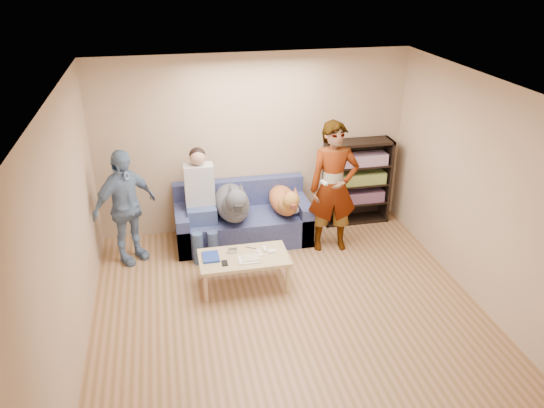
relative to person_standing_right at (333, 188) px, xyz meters
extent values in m
plane|color=brown|center=(-0.93, -1.60, -0.92)|extent=(5.00, 5.00, 0.00)
plane|color=white|center=(-0.93, -1.60, 1.68)|extent=(5.00, 5.00, 0.00)
plane|color=tan|center=(-0.93, 0.90, 0.38)|extent=(4.50, 0.00, 4.50)
plane|color=tan|center=(-3.18, -1.60, 0.38)|extent=(0.00, 5.00, 5.00)
plane|color=tan|center=(1.32, -1.60, 0.38)|extent=(0.00, 5.00, 5.00)
ellipsoid|color=#B1B1B6|center=(-0.52, 0.35, -0.43)|extent=(0.38, 0.32, 0.13)
imported|color=gray|center=(0.00, 0.00, 0.00)|extent=(0.71, 0.51, 1.84)
imported|color=#7896C0|center=(-2.76, 0.23, -0.13)|extent=(0.97, 0.85, 1.58)
cube|color=silver|center=(-0.20, -0.20, 0.17)|extent=(0.07, 0.13, 0.03)
cube|color=#1C379C|center=(-1.75, -0.65, -0.49)|extent=(0.20, 0.26, 0.03)
cube|color=white|center=(-1.30, -0.80, -0.49)|extent=(0.26, 0.20, 0.02)
cube|color=beige|center=(-1.27, -0.78, -0.48)|extent=(0.22, 0.17, 0.01)
cube|color=#B4B4B9|center=(-1.47, -0.58, -0.47)|extent=(0.11, 0.06, 0.05)
cube|color=white|center=(-1.07, -0.60, -0.48)|extent=(0.04, 0.13, 0.03)
cube|color=white|center=(-0.99, -0.68, -0.48)|extent=(0.09, 0.06, 0.03)
cylinder|color=white|center=(-1.15, -0.72, -0.49)|extent=(0.07, 0.07, 0.02)
cylinder|color=white|center=(-1.15, -0.64, -0.49)|extent=(0.07, 0.07, 0.02)
cylinder|color=orange|center=(-1.37, -0.86, -0.50)|extent=(0.13, 0.06, 0.01)
cylinder|color=black|center=(-1.23, -0.52, -0.50)|extent=(0.13, 0.08, 0.01)
cube|color=black|center=(-1.60, -0.82, -0.49)|extent=(0.07, 0.12, 0.02)
cube|color=#515B93|center=(-1.18, 0.45, -0.71)|extent=(1.90, 0.85, 0.42)
cube|color=#515B93|center=(-1.18, 0.79, -0.30)|extent=(1.90, 0.18, 0.40)
cube|color=#515B93|center=(-2.04, 0.45, -0.63)|extent=(0.18, 0.85, 0.58)
cube|color=#515B93|center=(-0.32, 0.45, -0.63)|extent=(0.18, 0.85, 0.58)
cube|color=#435694|center=(-1.77, 0.37, -0.39)|extent=(0.40, 0.38, 0.22)
cylinder|color=#3B5582|center=(-1.87, -0.05, -0.71)|extent=(0.14, 0.14, 0.47)
cylinder|color=#3E5C8A|center=(-1.67, -0.05, -0.71)|extent=(0.14, 0.14, 0.47)
cube|color=silver|center=(-1.77, 0.47, 0.00)|extent=(0.40, 0.24, 0.58)
sphere|color=tan|center=(-1.77, 0.47, 0.40)|extent=(0.21, 0.21, 0.21)
ellipsoid|color=black|center=(-1.77, 0.50, 0.43)|extent=(0.22, 0.22, 0.19)
ellipsoid|color=#53555E|center=(-1.34, 0.43, -0.29)|extent=(0.48, 1.00, 0.42)
sphere|color=#484C52|center=(-1.34, 0.11, -0.19)|extent=(0.36, 0.36, 0.36)
sphere|color=#4C4E56|center=(-1.34, -0.07, -0.03)|extent=(0.29, 0.29, 0.29)
cube|color=black|center=(-1.34, -0.19, -0.07)|extent=(0.09, 0.14, 0.08)
cone|color=#4C5056|center=(-1.41, -0.04, 0.13)|extent=(0.09, 0.09, 0.14)
cone|color=#50515B|center=(-1.27, -0.04, 0.13)|extent=(0.09, 0.09, 0.14)
cylinder|color=#50525B|center=(-1.34, 0.86, -0.33)|extent=(0.06, 0.33, 0.19)
ellipsoid|color=#B35D36|center=(-0.59, 0.44, -0.33)|extent=(0.38, 0.80, 0.33)
sphere|color=#BC7639|center=(-0.59, 0.14, -0.26)|extent=(0.29, 0.29, 0.29)
sphere|color=#AE7735|center=(-0.59, -0.02, -0.12)|extent=(0.23, 0.23, 0.23)
cube|color=#5B2B1F|center=(-0.59, -0.13, -0.16)|extent=(0.07, 0.11, 0.07)
cone|color=#C0633A|center=(-0.66, 0.00, 0.00)|extent=(0.07, 0.07, 0.11)
cone|color=#C6613C|center=(-0.53, 0.00, 0.00)|extent=(0.07, 0.07, 0.11)
cylinder|color=#C0773A|center=(-0.59, 0.83, -0.37)|extent=(0.04, 0.26, 0.15)
cube|color=#D9BF85|center=(-1.35, -0.70, -0.52)|extent=(1.10, 0.60, 0.04)
cylinder|color=tan|center=(-1.85, -0.95, -0.73)|extent=(0.05, 0.05, 0.38)
cylinder|color=#DAC386|center=(-0.85, -0.95, -0.73)|extent=(0.05, 0.05, 0.38)
cylinder|color=tan|center=(-1.85, -0.45, -0.73)|extent=(0.05, 0.05, 0.38)
cylinder|color=#D8BD85|center=(-0.85, -0.45, -0.73)|extent=(0.05, 0.05, 0.38)
cube|color=black|center=(0.14, 0.72, -0.27)|extent=(0.04, 0.34, 1.30)
cube|color=black|center=(1.10, 0.72, -0.27)|extent=(0.04, 0.34, 1.30)
cube|color=black|center=(0.62, 0.72, 0.36)|extent=(1.00, 0.34, 0.04)
cube|color=black|center=(0.62, 0.72, -0.90)|extent=(1.00, 0.34, 0.04)
cube|color=black|center=(0.62, 0.88, -0.27)|extent=(1.00, 0.02, 1.30)
cube|color=black|center=(0.62, 0.72, -0.60)|extent=(0.94, 0.32, 0.03)
cube|color=black|center=(0.62, 0.72, -0.30)|extent=(0.94, 0.32, 0.02)
cube|color=black|center=(0.62, 0.72, 0.00)|extent=(0.94, 0.32, 0.02)
cube|color=#B23333|center=(0.62, 0.70, -0.50)|extent=(0.84, 0.24, 0.17)
cube|color=gold|center=(0.62, 0.70, -0.20)|extent=(0.84, 0.24, 0.17)
cube|color=#994C99|center=(0.62, 0.70, 0.10)|extent=(0.84, 0.24, 0.17)
camera|label=1|loc=(-2.17, -6.25, 2.88)|focal=35.00mm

